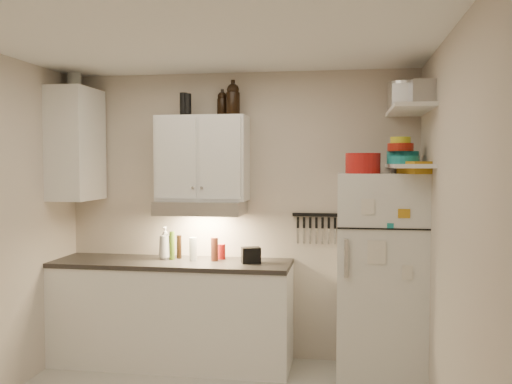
# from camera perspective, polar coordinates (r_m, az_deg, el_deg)

# --- Properties ---
(ceiling) EXTENTS (3.20, 3.00, 0.02)m
(ceiling) POSITION_cam_1_polar(r_m,az_deg,el_deg) (3.83, -6.04, 15.39)
(ceiling) COLOR white
(ceiling) RESTS_ON ground
(back_wall) EXTENTS (3.20, 0.02, 2.60)m
(back_wall) POSITION_cam_1_polar(r_m,az_deg,el_deg) (5.23, -1.66, -2.38)
(back_wall) COLOR beige
(back_wall) RESTS_ON ground
(right_wall) EXTENTS (0.02, 3.00, 2.60)m
(right_wall) POSITION_cam_1_polar(r_m,az_deg,el_deg) (3.70, 19.05, -4.74)
(right_wall) COLOR beige
(right_wall) RESTS_ON ground
(base_cabinet) EXTENTS (2.10, 0.60, 0.88)m
(base_cabinet) POSITION_cam_1_polar(r_m,az_deg,el_deg) (5.22, -8.38, -12.03)
(base_cabinet) COLOR white
(base_cabinet) RESTS_ON floor
(countertop) EXTENTS (2.10, 0.62, 0.04)m
(countertop) POSITION_cam_1_polar(r_m,az_deg,el_deg) (5.12, -8.41, -7.05)
(countertop) COLOR #2C2926
(countertop) RESTS_ON base_cabinet
(upper_cabinet) EXTENTS (0.80, 0.33, 0.75)m
(upper_cabinet) POSITION_cam_1_polar(r_m,az_deg,el_deg) (5.10, -5.35, 3.38)
(upper_cabinet) COLOR white
(upper_cabinet) RESTS_ON back_wall
(side_cabinet) EXTENTS (0.33, 0.55, 1.00)m
(side_cabinet) POSITION_cam_1_polar(r_m,az_deg,el_deg) (5.38, -17.56, 4.57)
(side_cabinet) COLOR white
(side_cabinet) RESTS_ON left_wall
(range_hood) EXTENTS (0.76, 0.46, 0.12)m
(range_hood) POSITION_cam_1_polar(r_m,az_deg,el_deg) (5.05, -5.51, -1.55)
(range_hood) COLOR silver
(range_hood) RESTS_ON back_wall
(fridge) EXTENTS (0.70, 0.68, 1.70)m
(fridge) POSITION_cam_1_polar(r_m,az_deg,el_deg) (4.87, 12.33, -8.20)
(fridge) COLOR white
(fridge) RESTS_ON floor
(shelf_hi) EXTENTS (0.30, 0.95, 0.03)m
(shelf_hi) POSITION_cam_1_polar(r_m,az_deg,el_deg) (4.68, 15.08, 7.94)
(shelf_hi) COLOR white
(shelf_hi) RESTS_ON right_wall
(shelf_lo) EXTENTS (0.30, 0.95, 0.03)m
(shelf_lo) POSITION_cam_1_polar(r_m,az_deg,el_deg) (4.66, 15.00, 2.54)
(shelf_lo) COLOR white
(shelf_lo) RESTS_ON right_wall
(knife_strip) EXTENTS (0.42, 0.02, 0.03)m
(knife_strip) POSITION_cam_1_polar(r_m,az_deg,el_deg) (5.12, 6.01, -2.28)
(knife_strip) COLOR black
(knife_strip) RESTS_ON back_wall
(dutch_oven) EXTENTS (0.34, 0.34, 0.16)m
(dutch_oven) POSITION_cam_1_polar(r_m,az_deg,el_deg) (4.63, 10.64, 2.84)
(dutch_oven) COLOR #AF1714
(dutch_oven) RESTS_ON fridge
(book_stack) EXTENTS (0.32, 0.35, 0.09)m
(book_stack) POSITION_cam_1_polar(r_m,az_deg,el_deg) (4.55, 15.96, 2.36)
(book_stack) COLOR #C48A18
(book_stack) RESTS_ON fridge
(spice_jar) EXTENTS (0.07, 0.07, 0.09)m
(spice_jar) POSITION_cam_1_polar(r_m,az_deg,el_deg) (4.75, 13.58, 2.36)
(spice_jar) COLOR silver
(spice_jar) RESTS_ON fridge
(stock_pot) EXTENTS (0.37, 0.37, 0.23)m
(stock_pot) POSITION_cam_1_polar(r_m,az_deg,el_deg) (4.91, 14.86, 9.22)
(stock_pot) COLOR silver
(stock_pot) RESTS_ON shelf_hi
(tin_a) EXTENTS (0.22, 0.21, 0.18)m
(tin_a) POSITION_cam_1_polar(r_m,az_deg,el_deg) (4.64, 14.77, 9.29)
(tin_a) COLOR #AAAAAD
(tin_a) RESTS_ON shelf_hi
(tin_b) EXTENTS (0.19, 0.19, 0.17)m
(tin_b) POSITION_cam_1_polar(r_m,az_deg,el_deg) (4.41, 16.34, 9.57)
(tin_b) COLOR #AAAAAD
(tin_b) RESTS_ON shelf_hi
(bowl_teal) EXTENTS (0.26, 0.26, 0.10)m
(bowl_teal) POSITION_cam_1_polar(r_m,az_deg,el_deg) (4.84, 14.46, 3.35)
(bowl_teal) COLOR teal
(bowl_teal) RESTS_ON shelf_lo
(bowl_orange) EXTENTS (0.21, 0.21, 0.06)m
(bowl_orange) POSITION_cam_1_polar(r_m,az_deg,el_deg) (4.75, 14.25, 4.36)
(bowl_orange) COLOR red
(bowl_orange) RESTS_ON bowl_teal
(bowl_yellow) EXTENTS (0.16, 0.16, 0.05)m
(bowl_yellow) POSITION_cam_1_polar(r_m,az_deg,el_deg) (4.76, 14.25, 5.05)
(bowl_yellow) COLOR yellow
(bowl_yellow) RESTS_ON bowl_orange
(plates) EXTENTS (0.31, 0.31, 0.06)m
(plates) POSITION_cam_1_polar(r_m,az_deg,el_deg) (4.62, 14.49, 3.12)
(plates) COLOR teal
(plates) RESTS_ON shelf_lo
(growler_a) EXTENTS (0.10, 0.10, 0.22)m
(growler_a) POSITION_cam_1_polar(r_m,az_deg,el_deg) (5.16, -3.39, 8.80)
(growler_a) COLOR black
(growler_a) RESTS_ON upper_cabinet
(growler_b) EXTENTS (0.13, 0.13, 0.29)m
(growler_b) POSITION_cam_1_polar(r_m,az_deg,el_deg) (5.08, -2.32, 9.26)
(growler_b) COLOR black
(growler_b) RESTS_ON upper_cabinet
(thermos_a) EXTENTS (0.09, 0.09, 0.19)m
(thermos_a) POSITION_cam_1_polar(r_m,az_deg,el_deg) (5.12, -6.86, 8.66)
(thermos_a) COLOR black
(thermos_a) RESTS_ON upper_cabinet
(thermos_b) EXTENTS (0.08, 0.08, 0.20)m
(thermos_b) POSITION_cam_1_polar(r_m,az_deg,el_deg) (5.14, -7.25, 8.69)
(thermos_b) COLOR black
(thermos_b) RESTS_ON upper_cabinet
(side_jar) EXTENTS (0.13, 0.13, 0.17)m
(side_jar) POSITION_cam_1_polar(r_m,az_deg,el_deg) (5.51, -17.72, 10.62)
(side_jar) COLOR silver
(side_jar) RESTS_ON side_cabinet
(soap_bottle) EXTENTS (0.14, 0.14, 0.33)m
(soap_bottle) POSITION_cam_1_polar(r_m,az_deg,el_deg) (5.19, -9.08, -4.85)
(soap_bottle) COLOR white
(soap_bottle) RESTS_ON countertop
(pepper_mill) EXTENTS (0.08, 0.08, 0.21)m
(pepper_mill) POSITION_cam_1_polar(r_m,az_deg,el_deg) (5.05, -4.17, -5.73)
(pepper_mill) COLOR #5A291B
(pepper_mill) RESTS_ON countertop
(oil_bottle) EXTENTS (0.06, 0.06, 0.25)m
(oil_bottle) POSITION_cam_1_polar(r_m,az_deg,el_deg) (5.16, -8.40, -5.31)
(oil_bottle) COLOR #3F5E17
(oil_bottle) RESTS_ON countertop
(vinegar_bottle) EXTENTS (0.05, 0.05, 0.21)m
(vinegar_bottle) POSITION_cam_1_polar(r_m,az_deg,el_deg) (5.22, -7.69, -5.44)
(vinegar_bottle) COLOR black
(vinegar_bottle) RESTS_ON countertop
(clear_bottle) EXTENTS (0.08, 0.08, 0.21)m
(clear_bottle) POSITION_cam_1_polar(r_m,az_deg,el_deg) (5.09, -6.30, -5.68)
(clear_bottle) COLOR silver
(clear_bottle) RESTS_ON countertop
(red_jar) EXTENTS (0.07, 0.07, 0.14)m
(red_jar) POSITION_cam_1_polar(r_m,az_deg,el_deg) (5.15, -3.45, -5.97)
(red_jar) COLOR #AF1714
(red_jar) RESTS_ON countertop
(caddy) EXTENTS (0.19, 0.16, 0.14)m
(caddy) POSITION_cam_1_polar(r_m,az_deg,el_deg) (4.94, -0.51, -6.34)
(caddy) COLOR black
(caddy) RESTS_ON countertop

